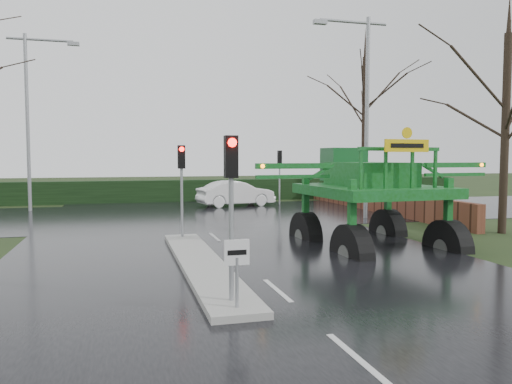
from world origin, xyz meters
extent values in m
plane|color=black|center=(0.00, 0.00, 0.00)|extent=(140.00, 140.00, 0.00)
cube|color=black|center=(0.00, 10.00, 0.00)|extent=(14.00, 80.00, 0.02)
cube|color=black|center=(0.00, 16.00, 0.01)|extent=(80.00, 12.00, 0.02)
cube|color=gray|center=(-1.30, 3.00, 0.09)|extent=(1.20, 10.00, 0.16)
cube|color=black|center=(0.00, 24.00, 0.75)|extent=(44.00, 0.90, 1.50)
cube|color=#592D1E|center=(10.50, 16.00, 0.60)|extent=(0.40, 20.00, 1.20)
cylinder|color=gray|center=(-1.30, -1.50, 0.65)|extent=(0.07, 0.07, 1.00)
cube|color=silver|center=(-1.30, -1.50, 1.25)|extent=(0.50, 0.04, 0.50)
cube|color=black|center=(-1.30, -1.52, 1.25)|extent=(0.38, 0.01, 0.10)
cylinder|color=gray|center=(-1.30, -1.00, 1.75)|extent=(0.10, 0.10, 3.50)
cube|color=black|center=(-1.30, -1.00, 3.10)|extent=(0.26, 0.22, 0.85)
sphere|color=#FF0C07|center=(-1.30, -1.13, 3.38)|extent=(0.18, 0.18, 0.18)
cylinder|color=gray|center=(-1.30, 7.50, 1.75)|extent=(0.10, 0.10, 3.50)
cube|color=black|center=(-1.30, 7.50, 3.10)|extent=(0.26, 0.22, 0.85)
sphere|color=#FF0C07|center=(-1.30, 7.37, 3.38)|extent=(0.18, 0.18, 0.18)
cylinder|color=gray|center=(6.50, 20.00, 1.75)|extent=(0.10, 0.10, 3.50)
cube|color=black|center=(6.50, 20.00, 3.10)|extent=(0.26, 0.22, 0.85)
sphere|color=#FF0C07|center=(6.50, 20.13, 3.38)|extent=(0.18, 0.18, 0.18)
cylinder|color=gray|center=(8.50, 12.00, 5.00)|extent=(0.20, 0.20, 10.00)
cylinder|color=gray|center=(7.70, 12.00, 9.70)|extent=(3.52, 0.14, 0.14)
cube|color=gray|center=(5.94, 12.00, 9.58)|extent=(0.65, 0.30, 0.20)
cylinder|color=gray|center=(-8.50, 20.00, 5.00)|extent=(0.20, 0.20, 10.00)
cylinder|color=gray|center=(-7.70, 20.00, 9.70)|extent=(3.52, 0.14, 0.14)
cube|color=gray|center=(-5.94, 20.00, 9.58)|extent=(0.65, 0.30, 0.20)
cylinder|color=black|center=(11.50, 6.00, 4.00)|extent=(0.32, 0.32, 8.00)
cone|color=black|center=(11.50, 6.00, 8.64)|extent=(0.24, 0.24, 2.00)
cylinder|color=black|center=(13.00, 21.00, 5.00)|extent=(0.32, 0.32, 10.00)
cone|color=black|center=(13.00, 21.00, 10.80)|extent=(0.24, 0.24, 2.50)
cylinder|color=black|center=(1.61, 5.05, 1.00)|extent=(0.65, 2.03, 2.00)
cylinder|color=#595B56|center=(1.61, 5.05, 1.00)|extent=(0.62, 0.73, 0.70)
cube|color=#0E4D0D|center=(1.61, 5.05, 2.25)|extent=(0.23, 0.23, 2.30)
cylinder|color=black|center=(5.22, 5.22, 1.00)|extent=(0.65, 2.03, 2.00)
cylinder|color=#595B56|center=(5.22, 5.22, 1.00)|extent=(0.62, 0.73, 0.70)
cube|color=#0E4D0D|center=(5.22, 5.22, 2.25)|extent=(0.23, 0.23, 2.30)
cylinder|color=black|center=(1.78, 1.44, 1.00)|extent=(0.65, 2.03, 2.00)
cylinder|color=#595B56|center=(1.78, 1.44, 1.00)|extent=(0.62, 0.73, 0.70)
cube|color=#0E4D0D|center=(1.78, 1.44, 2.25)|extent=(0.23, 0.23, 2.30)
cylinder|color=black|center=(5.39, 1.61, 1.00)|extent=(0.65, 2.03, 2.00)
cylinder|color=#595B56|center=(5.39, 1.61, 1.00)|extent=(0.62, 0.73, 0.70)
cube|color=#0E4D0D|center=(5.39, 1.61, 2.25)|extent=(0.23, 0.23, 2.30)
cube|color=#0E4D0D|center=(3.50, 3.33, 2.91)|extent=(4.43, 5.00, 0.35)
cube|color=#0E4D0D|center=(3.49, 3.53, 3.46)|extent=(2.34, 3.11, 0.90)
cube|color=#114A1F|center=(3.40, 5.53, 3.81)|extent=(1.56, 1.27, 1.30)
cube|color=#0E4D0D|center=(3.58, 1.73, 4.36)|extent=(3.01, 0.26, 0.12)
cube|color=#0E4D0D|center=(0.32, 2.78, 3.81)|extent=(2.61, 0.30, 0.18)
sphere|color=orange|center=(-0.78, 2.62, 3.81)|extent=(0.14, 0.14, 0.14)
cube|color=#0E4D0D|center=(6.72, 3.08, 3.81)|extent=(2.61, 0.30, 0.18)
sphere|color=orange|center=(7.83, 3.03, 3.81)|extent=(0.14, 0.14, 0.14)
cube|color=#E1B90B|center=(3.60, 1.33, 4.46)|extent=(1.60, 0.14, 0.40)
cube|color=black|center=(3.60, 1.33, 4.46)|extent=(1.20, 0.07, 0.14)
cylinder|color=#E1B90B|center=(3.60, 1.33, 4.86)|extent=(0.36, 0.06, 0.36)
imported|color=white|center=(3.53, 19.75, 0.00)|extent=(5.06, 2.55, 1.59)
camera|label=1|loc=(-3.44, -10.81, 3.09)|focal=35.00mm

